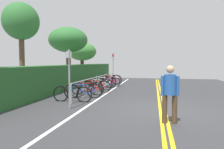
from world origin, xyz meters
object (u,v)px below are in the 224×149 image
(bicycle_2, at_px, (87,88))
(bicycle_3, at_px, (96,86))
(bike_rack, at_px, (99,80))
(bicycle_7, at_px, (110,80))
(bicycle_1, at_px, (83,91))
(pedestrian, at_px, (170,90))
(bicycle_8, at_px, (110,79))
(tree_mid, at_px, (21,22))
(sign_post_far, at_px, (113,65))
(bicycle_0, at_px, (72,94))
(bicycle_6, at_px, (108,82))
(tree_far_right, at_px, (68,40))
(tree_extra, at_px, (82,52))
(sign_post_near, at_px, (69,73))
(bicycle_5, at_px, (103,82))
(bicycle_4, at_px, (99,84))

(bicycle_2, bearing_deg, bicycle_3, -12.54)
(bike_rack, relative_size, bicycle_7, 4.83)
(bicycle_1, xyz_separation_m, pedestrian, (-3.22, -3.66, 0.57))
(bicycle_8, relative_size, tree_mid, 0.33)
(bicycle_1, xyz_separation_m, sign_post_far, (7.60, 0.11, 1.11))
(bicycle_0, xyz_separation_m, bicycle_7, (6.58, -0.23, 0.04))
(bicycle_6, bearing_deg, pedestrian, -155.83)
(bicycle_8, height_order, tree_far_right, tree_far_right)
(pedestrian, relative_size, sign_post_far, 0.66)
(bicycle_0, xyz_separation_m, tree_extra, (11.25, 3.69, 2.38))
(bicycle_6, relative_size, bicycle_7, 1.00)
(bike_rack, height_order, tree_far_right, tree_far_right)
(bicycle_1, height_order, sign_post_far, sign_post_far)
(bicycle_8, relative_size, tree_far_right, 0.39)
(tree_far_right, bearing_deg, bicycle_3, -139.14)
(bicycle_6, xyz_separation_m, sign_post_near, (-6.83, -0.14, 0.97))
(bicycle_3, bearing_deg, bicycle_5, 3.52)
(bicycle_1, xyz_separation_m, tree_mid, (1.84, 4.51, 3.68))
(bike_rack, relative_size, bicycle_5, 4.94)
(bicycle_1, distance_m, sign_post_near, 2.40)
(bicycle_0, bearing_deg, bicycle_6, -2.92)
(bicycle_6, height_order, bicycle_7, bicycle_7)
(pedestrian, distance_m, tree_extra, 15.57)
(bicycle_1, height_order, bicycle_7, bicycle_7)
(bicycle_4, relative_size, sign_post_far, 0.68)
(pedestrian, bearing_deg, bicycle_6, 24.17)
(sign_post_far, bearing_deg, tree_mid, 142.64)
(bicycle_2, height_order, sign_post_far, sign_post_far)
(pedestrian, height_order, sign_post_near, sign_post_near)
(sign_post_far, bearing_deg, pedestrian, -160.76)
(bicycle_1, bearing_deg, bicycle_2, 7.14)
(bicycle_0, xyz_separation_m, tree_far_right, (6.73, 3.15, 3.03))
(bicycle_2, height_order, bicycle_8, bicycle_8)
(bicycle_5, xyz_separation_m, bicycle_8, (2.80, 0.10, -0.03))
(bike_rack, height_order, tree_extra, tree_extra)
(bicycle_4, distance_m, sign_post_near, 5.08)
(bicycle_4, height_order, pedestrian, pedestrian)
(tree_mid, distance_m, tree_extra, 8.59)
(bicycle_0, height_order, bicycle_6, bicycle_0)
(bicycle_0, distance_m, bicycle_8, 7.54)
(bike_rack, distance_m, sign_post_near, 5.07)
(sign_post_near, relative_size, tree_far_right, 0.49)
(bicycle_5, distance_m, bicycle_7, 1.84)
(bike_rack, distance_m, tree_extra, 8.65)
(bicycle_4, bearing_deg, bicycle_2, 177.15)
(bicycle_8, distance_m, sign_post_near, 8.84)
(bicycle_6, bearing_deg, sign_post_near, -178.83)
(sign_post_far, bearing_deg, bike_rack, -178.79)
(bicycle_2, bearing_deg, sign_post_far, -0.03)
(bicycle_6, height_order, tree_mid, tree_mid)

